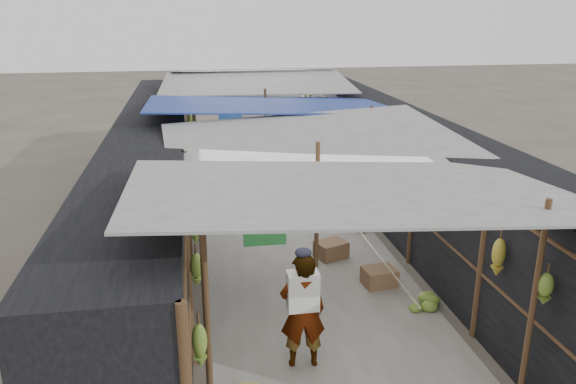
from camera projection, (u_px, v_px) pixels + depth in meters
aisle_slab at (281, 221)px, 12.46m from camera, size 3.60×16.00×0.02m
stall_left at (153, 178)px, 11.67m from camera, size 1.40×15.00×2.30m
stall_right at (400, 166)px, 12.54m from camera, size 1.40×15.00×2.30m
crate_near at (331, 250)px, 10.59m from camera, size 0.67×0.61×0.33m
crate_mid at (379, 277)px, 9.51m from camera, size 0.58×0.49×0.32m
crate_back at (261, 214)px, 12.54m from camera, size 0.45×0.39×0.26m
black_basin at (332, 185)px, 14.74m from camera, size 0.55×0.55×0.17m
vendor_elderly at (303, 311)px, 7.19m from camera, size 0.61×0.42×1.61m
shopper_blue at (223, 165)px, 13.74m from camera, size 1.01×0.90×1.71m
vendor_seated at (316, 174)px, 14.30m from camera, size 0.43×0.66×0.96m
market_canopy at (279, 111)px, 12.04m from camera, size 5.62×15.20×2.77m
hanging_bananas at (282, 149)px, 12.02m from camera, size 3.94×13.87×0.81m
floor_bananas at (296, 219)px, 12.15m from camera, size 3.90×10.42×0.34m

